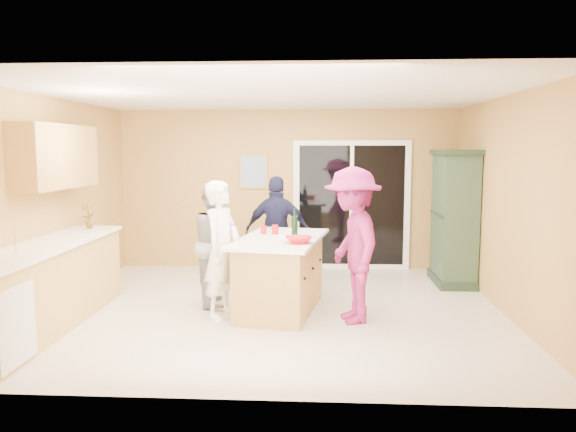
# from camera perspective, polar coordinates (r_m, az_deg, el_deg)

# --- Properties ---
(floor) EXTENTS (5.50, 5.50, 0.00)m
(floor) POSITION_cam_1_polar(r_m,az_deg,el_deg) (6.98, -1.29, -9.50)
(floor) COLOR beige
(floor) RESTS_ON ground
(ceiling) EXTENTS (5.50, 5.00, 0.10)m
(ceiling) POSITION_cam_1_polar(r_m,az_deg,el_deg) (6.73, -1.35, 12.26)
(ceiling) COLOR white
(ceiling) RESTS_ON wall_back
(wall_back) EXTENTS (5.50, 0.10, 2.60)m
(wall_back) POSITION_cam_1_polar(r_m,az_deg,el_deg) (9.22, -0.08, 2.70)
(wall_back) COLOR #DEA85B
(wall_back) RESTS_ON ground
(wall_front) EXTENTS (5.50, 0.10, 2.60)m
(wall_front) POSITION_cam_1_polar(r_m,az_deg,el_deg) (4.27, -4.01, -2.12)
(wall_front) COLOR #DEA85B
(wall_front) RESTS_ON ground
(wall_left) EXTENTS (0.10, 5.00, 2.60)m
(wall_left) POSITION_cam_1_polar(r_m,az_deg,el_deg) (7.47, -22.84, 1.20)
(wall_left) COLOR #DEA85B
(wall_left) RESTS_ON ground
(wall_right) EXTENTS (0.10, 5.00, 2.60)m
(wall_right) POSITION_cam_1_polar(r_m,az_deg,el_deg) (7.07, 21.50, 0.97)
(wall_right) COLOR #DEA85B
(wall_right) RESTS_ON ground
(left_cabinet_run) EXTENTS (0.65, 3.05, 1.24)m
(left_cabinet_run) POSITION_cam_1_polar(r_m,az_deg,el_deg) (6.55, -24.16, -7.03)
(left_cabinet_run) COLOR tan
(left_cabinet_run) RESTS_ON floor
(upper_cabinets) EXTENTS (0.35, 1.60, 0.75)m
(upper_cabinets) POSITION_cam_1_polar(r_m,az_deg,el_deg) (7.19, -22.50, 5.61)
(upper_cabinets) COLOR tan
(upper_cabinets) RESTS_ON wall_left
(sliding_door) EXTENTS (1.90, 0.07, 2.10)m
(sliding_door) POSITION_cam_1_polar(r_m,az_deg,el_deg) (9.20, 6.45, 1.09)
(sliding_door) COLOR white
(sliding_door) RESTS_ON floor
(framed_picture) EXTENTS (0.46, 0.04, 0.56)m
(framed_picture) POSITION_cam_1_polar(r_m,az_deg,el_deg) (9.23, -3.51, 4.56)
(framed_picture) COLOR tan
(framed_picture) RESTS_ON wall_back
(kitchen_island) EXTENTS (1.19, 1.84, 0.90)m
(kitchen_island) POSITION_cam_1_polar(r_m,az_deg,el_deg) (6.86, -0.78, -6.15)
(kitchen_island) COLOR tan
(kitchen_island) RESTS_ON floor
(green_hutch) EXTENTS (0.56, 1.06, 1.95)m
(green_hutch) POSITION_cam_1_polar(r_m,az_deg,el_deg) (8.51, 16.52, -0.29)
(green_hutch) COLOR #1E301F
(green_hutch) RESTS_ON floor
(woman_white) EXTENTS (0.56, 0.68, 1.60)m
(woman_white) POSITION_cam_1_polar(r_m,az_deg,el_deg) (6.57, -6.73, -3.40)
(woman_white) COLOR white
(woman_white) RESTS_ON floor
(woman_grey) EXTENTS (0.73, 0.86, 1.56)m
(woman_grey) POSITION_cam_1_polar(r_m,az_deg,el_deg) (7.14, -7.19, -2.77)
(woman_grey) COLOR #AAABAD
(woman_grey) RESTS_ON floor
(woman_navy) EXTENTS (0.95, 0.45, 1.58)m
(woman_navy) POSITION_cam_1_polar(r_m,az_deg,el_deg) (8.02, -1.07, -1.57)
(woman_navy) COLOR #1B1C3D
(woman_navy) RESTS_ON floor
(woman_magenta) EXTENTS (0.87, 1.25, 1.77)m
(woman_magenta) POSITION_cam_1_polar(r_m,az_deg,el_deg) (6.39, 6.58, -2.95)
(woman_magenta) COLOR #95204D
(woman_magenta) RESTS_ON floor
(serving_bowl) EXTENTS (0.35, 0.35, 0.07)m
(serving_bowl) POSITION_cam_1_polar(r_m,az_deg,el_deg) (6.37, 1.08, -2.42)
(serving_bowl) COLOR red
(serving_bowl) RESTS_ON kitchen_island
(tulip_vase) EXTENTS (0.20, 0.16, 0.34)m
(tulip_vase) POSITION_cam_1_polar(r_m,az_deg,el_deg) (7.69, -19.60, 0.07)
(tulip_vase) COLOR #9E290F
(tulip_vase) RESTS_ON left_cabinet_run
(tumbler_near) EXTENTS (0.08, 0.08, 0.10)m
(tumbler_near) POSITION_cam_1_polar(r_m,az_deg,el_deg) (7.05, -2.48, -1.41)
(tumbler_near) COLOR red
(tumbler_near) RESTS_ON kitchen_island
(tumbler_far) EXTENTS (0.08, 0.08, 0.12)m
(tumbler_far) POSITION_cam_1_polar(r_m,az_deg,el_deg) (7.01, -1.32, -1.39)
(tumbler_far) COLOR red
(tumbler_far) RESTS_ON kitchen_island
(wine_bottle) EXTENTS (0.08, 0.08, 0.33)m
(wine_bottle) POSITION_cam_1_polar(r_m,az_deg,el_deg) (6.88, 0.68, -0.96)
(wine_bottle) COLOR black
(wine_bottle) RESTS_ON kitchen_island
(white_plate) EXTENTS (0.26, 0.26, 0.01)m
(white_plate) POSITION_cam_1_polar(r_m,az_deg,el_deg) (6.94, -0.08, -1.90)
(white_plate) COLOR white
(white_plate) RESTS_ON kitchen_island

